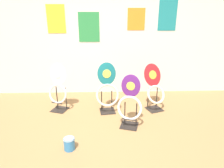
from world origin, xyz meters
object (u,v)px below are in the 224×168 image
object	(u,v)px
toilet_seat_display_white_plain	(58,88)
paint_can	(69,143)
toilet_seat_display_purple_note	(130,105)
toilet_seat_display_teal_sax	(107,91)
toilet_seat_display_crimson_swirl	(155,89)

from	to	relation	value
toilet_seat_display_white_plain	paint_can	distance (m)	1.32
toilet_seat_display_purple_note	paint_can	size ratio (longest dim) A/B	5.03
toilet_seat_display_teal_sax	toilet_seat_display_purple_note	world-z (taller)	toilet_seat_display_teal_sax
toilet_seat_display_white_plain	toilet_seat_display_purple_note	world-z (taller)	toilet_seat_display_white_plain
toilet_seat_display_purple_note	paint_can	bearing A→B (deg)	-147.29
paint_can	toilet_seat_display_crimson_swirl	bearing A→B (deg)	39.95
toilet_seat_display_teal_sax	toilet_seat_display_purple_note	xyz separation A→B (m)	(0.36, -0.54, -0.02)
toilet_seat_display_white_plain	toilet_seat_display_crimson_swirl	size ratio (longest dim) A/B	1.04
toilet_seat_display_teal_sax	toilet_seat_display_crimson_swirl	distance (m)	0.90
toilet_seat_display_white_plain	toilet_seat_display_crimson_swirl	bearing A→B (deg)	-0.32
toilet_seat_display_crimson_swirl	paint_can	size ratio (longest dim) A/B	4.94
paint_can	toilet_seat_display_purple_note	bearing A→B (deg)	32.71
toilet_seat_display_purple_note	paint_can	distance (m)	1.10
toilet_seat_display_teal_sax	paint_can	size ratio (longest dim) A/B	5.33
toilet_seat_display_teal_sax	toilet_seat_display_crimson_swirl	world-z (taller)	toilet_seat_display_teal_sax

